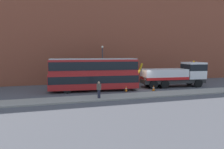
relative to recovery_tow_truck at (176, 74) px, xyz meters
The scene contains 9 objects.
ground_plane 5.88m from the recovery_tow_truck, behind, with size 120.00×120.00×0.00m, color #4C4C51.
near_kerb 7.42m from the recovery_tow_truck, 140.83° to the right, with size 60.00×2.80×0.15m, color gray.
building_facade 11.41m from the recovery_tow_truck, 126.08° to the left, with size 60.00×1.50×16.00m.
recovery_tow_truck is the anchor object (origin of this frame).
double_decker_bus 11.73m from the recovery_tow_truck, behind, with size 11.19×3.53×4.06m.
pedestrian_onlooker 13.26m from the recovery_tow_truck, 157.99° to the right, with size 0.45×0.48×1.71m.
traffic_cone_near_bus 8.32m from the recovery_tow_truck, 168.75° to the right, with size 0.36×0.36×0.72m.
traffic_cone_midway 5.23m from the recovery_tow_truck, 155.11° to the right, with size 0.36×0.36×0.72m.
street_lamp 10.88m from the recovery_tow_truck, 149.25° to the left, with size 0.36×0.36×5.83m.
Camera 1 is at (-11.58, -25.41, 4.71)m, focal length 34.06 mm.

